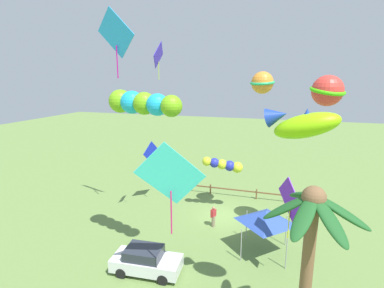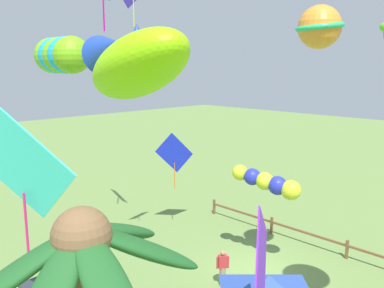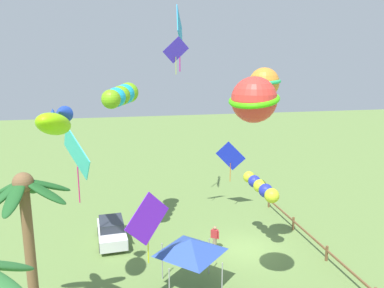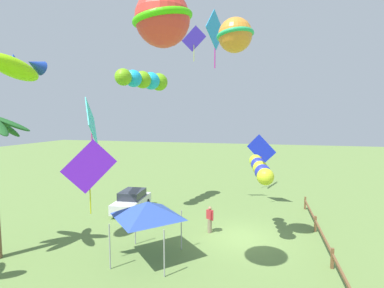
{
  "view_description": "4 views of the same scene",
  "coord_description": "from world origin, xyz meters",
  "views": [
    {
      "loc": [
        -4.1,
        21.53,
        10.85
      ],
      "look_at": [
        1.17,
        4.38,
        6.81
      ],
      "focal_mm": 27.48,
      "sensor_mm": 36.0,
      "label": 1
    },
    {
      "loc": [
        -10.04,
        13.97,
        9.12
      ],
      "look_at": [
        0.12,
        3.86,
        6.42
      ],
      "focal_mm": 37.99,
      "sensor_mm": 36.0,
      "label": 2
    },
    {
      "loc": [
        -20.98,
        7.75,
        11.65
      ],
      "look_at": [
        1.09,
        3.15,
        6.7
      ],
      "focal_mm": 35.79,
      "sensor_mm": 36.0,
      "label": 3
    },
    {
      "loc": [
        -15.77,
        -1.11,
        6.83
      ],
      "look_at": [
        0.7,
        3.07,
        5.26
      ],
      "focal_mm": 26.33,
      "sensor_mm": 36.0,
      "label": 4
    }
  ],
  "objects": [
    {
      "name": "kite_ball_3",
      "position": [
        -6.6,
        2.23,
        10.12
      ],
      "size": [
        2.88,
        2.88,
        1.85
      ],
      "color": "#E63B32"
    },
    {
      "name": "festival_tent",
      "position": [
        -3.56,
        4.19,
        2.47
      ],
      "size": [
        2.86,
        2.86,
        2.85
      ],
      "color": "#9E9EA3",
      "rests_on": "ground"
    },
    {
      "name": "kite_tube_6",
      "position": [
        0.12,
        -1.02,
        4.0
      ],
      "size": [
        3.22,
        1.39,
        1.28
      ],
      "color": "#D0DF2B"
    },
    {
      "name": "kite_tube_1",
      "position": [
        3.18,
        7.18,
        9.53
      ],
      "size": [
        4.74,
        2.35,
        1.32
      ],
      "color": "#72BB19"
    },
    {
      "name": "kite_ball_5",
      "position": [
        -2.66,
        0.22,
        10.54
      ],
      "size": [
        2.21,
        2.21,
        1.54
      ],
      "color": "orange"
    },
    {
      "name": "rail_fence",
      "position": [
        -0.18,
        -4.28,
        0.61
      ],
      "size": [
        13.09,
        0.12,
        0.95
      ],
      "color": "brown",
      "rests_on": "ground"
    },
    {
      "name": "spectator_0",
      "position": [
        0.28,
        1.87,
        0.81
      ],
      "size": [
        0.41,
        0.47,
        1.59
      ],
      "color": "gray",
      "rests_on": "ground"
    },
    {
      "name": "kite_diamond_8",
      "position": [
        7.11,
        2.8,
        13.81
      ],
      "size": [
        3.3,
        0.9,
        4.72
      ],
      "color": "#279EDF"
    },
    {
      "name": "kite_diamond_0",
      "position": [
        6.38,
        -0.99,
        4.39
      ],
      "size": [
        0.76,
        2.21,
        3.23
      ],
      "color": "#1828C7"
    },
    {
      "name": "kite_fish_7",
      "position": [
        -4.83,
        10.07,
        9.19
      ],
      "size": [
        2.95,
        1.66,
        1.53
      ],
      "color": "#93E70F"
    },
    {
      "name": "kite_diamond_4",
      "position": [
        -4.82,
        6.44,
        4.62
      ],
      "size": [
        1.26,
        2.13,
        3.4
      ],
      "color": "#6A1DD6"
    },
    {
      "name": "kite_diamond_2",
      "position": [
        0.5,
        9.82,
        6.56
      ],
      "size": [
        2.91,
        1.62,
        4.52
      ],
      "color": "#3DDFD7"
    },
    {
      "name": "parked_car_0",
      "position": [
        2.74,
        8.17,
        0.75
      ],
      "size": [
        4.01,
        1.97,
        1.51
      ],
      "color": "silver",
      "rests_on": "ground"
    },
    {
      "name": "kite_diamond_9",
      "position": [
        3.62,
        3.67,
        12.25
      ],
      "size": [
        0.34,
        1.72,
        2.38
      ],
      "color": "#3F2AC6"
    },
    {
      "name": "ground_plane",
      "position": [
        0.0,
        0.0,
        0.0
      ],
      "size": [
        120.0,
        120.0,
        0.0
      ],
      "primitive_type": "plane",
      "color": "olive"
    }
  ]
}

